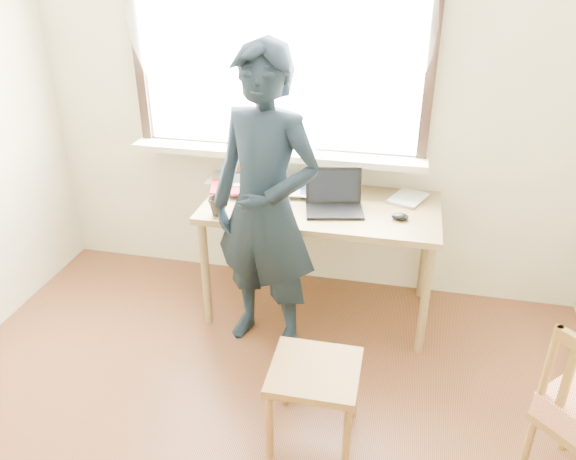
% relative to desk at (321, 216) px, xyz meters
% --- Properties ---
extents(room_shell, '(3.52, 4.02, 2.61)m').
position_rel_desk_xyz_m(room_shell, '(-0.16, -1.43, 0.98)').
color(room_shell, '#EDE6BE').
rests_on(room_shell, ground).
extents(desk, '(1.37, 0.69, 0.73)m').
position_rel_desk_xyz_m(desk, '(0.00, 0.00, 0.00)').
color(desk, olive).
rests_on(desk, ground).
extents(laptop, '(0.37, 0.32, 0.22)m').
position_rel_desk_xyz_m(laptop, '(0.08, -0.03, 0.13)').
color(laptop, black).
rests_on(laptop, desk).
extents(mug_white, '(0.17, 0.17, 0.10)m').
position_rel_desk_xyz_m(mug_white, '(-0.08, 0.20, 0.13)').
color(mug_white, white).
rests_on(mug_white, desk).
extents(mug_dark, '(0.15, 0.15, 0.10)m').
position_rel_desk_xyz_m(mug_dark, '(-0.55, -0.26, 0.13)').
color(mug_dark, black).
rests_on(mug_dark, desk).
extents(mouse, '(0.10, 0.07, 0.04)m').
position_rel_desk_xyz_m(mouse, '(0.46, -0.10, 0.09)').
color(mouse, black).
rests_on(mouse, desk).
extents(desk_clutter, '(0.63, 0.54, 0.05)m').
position_rel_desk_xyz_m(desk_clutter, '(-0.36, 0.16, 0.10)').
color(desk_clutter, '#3158A1').
rests_on(desk_clutter, desk).
extents(book_a, '(0.26, 0.30, 0.02)m').
position_rel_desk_xyz_m(book_a, '(-0.33, 0.26, 0.09)').
color(book_a, white).
rests_on(book_a, desk).
extents(book_b, '(0.25, 0.29, 0.02)m').
position_rel_desk_xyz_m(book_b, '(0.41, 0.22, 0.08)').
color(book_b, white).
rests_on(book_b, desk).
extents(picture_frame, '(0.14, 0.05, 0.11)m').
position_rel_desk_xyz_m(picture_frame, '(-0.55, 0.10, 0.13)').
color(picture_frame, black).
rests_on(picture_frame, desk).
extents(work_chair, '(0.40, 0.39, 0.41)m').
position_rel_desk_xyz_m(work_chair, '(0.15, -1.03, -0.31)').
color(work_chair, olive).
rests_on(work_chair, ground).
extents(person, '(0.72, 0.57, 1.71)m').
position_rel_desk_xyz_m(person, '(-0.24, -0.36, 0.20)').
color(person, black).
rests_on(person, ground).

